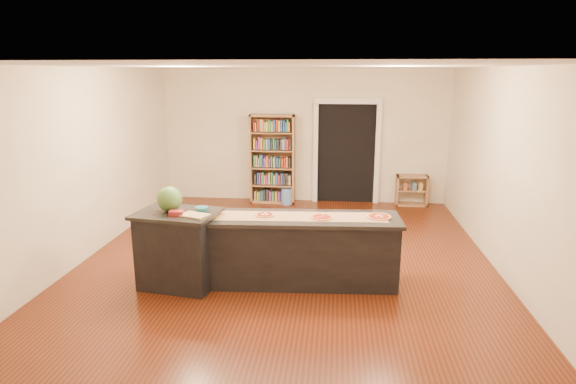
# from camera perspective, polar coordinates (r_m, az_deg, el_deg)

# --- Properties ---
(room) EXTENTS (6.00, 7.00, 2.80)m
(room) POSITION_cam_1_polar(r_m,az_deg,el_deg) (6.83, -0.17, 2.85)
(room) COLOR #EFE5C9
(room) RESTS_ON ground
(doorway) EXTENTS (1.40, 0.09, 2.21)m
(doorway) POSITION_cam_1_polar(r_m,az_deg,el_deg) (10.24, 6.94, 5.37)
(doorway) COLOR black
(doorway) RESTS_ON room
(kitchen_island) EXTENTS (2.76, 0.75, 0.91)m
(kitchen_island) POSITION_cam_1_polar(r_m,az_deg,el_deg) (6.36, 0.61, -6.85)
(kitchen_island) COLOR black
(kitchen_island) RESTS_ON ground
(side_counter) EXTENTS (1.01, 0.74, 1.00)m
(side_counter) POSITION_cam_1_polar(r_m,az_deg,el_deg) (6.42, -12.85, -6.56)
(side_counter) COLOR black
(side_counter) RESTS_ON ground
(bookshelf) EXTENTS (0.94, 0.33, 1.87)m
(bookshelf) POSITION_cam_1_polar(r_m,az_deg,el_deg) (10.20, -1.84, 3.92)
(bookshelf) COLOR #A1754E
(bookshelf) RESTS_ON ground
(low_shelf) EXTENTS (0.65, 0.28, 0.65)m
(low_shelf) POSITION_cam_1_polar(r_m,az_deg,el_deg) (10.38, 14.43, 0.19)
(low_shelf) COLOR #A1754E
(low_shelf) RESTS_ON ground
(waste_bin) EXTENTS (0.22, 0.22, 0.33)m
(waste_bin) POSITION_cam_1_polar(r_m,az_deg,el_deg) (10.18, -0.14, -0.55)
(waste_bin) COLOR #5C88CE
(waste_bin) RESTS_ON ground
(kraft_paper) EXTENTS (2.42, 0.57, 0.00)m
(kraft_paper) POSITION_cam_1_polar(r_m,az_deg,el_deg) (6.22, 0.62, -2.91)
(kraft_paper) COLOR #956C4D
(kraft_paper) RESTS_ON kitchen_island
(watermelon) EXTENTS (0.32, 0.32, 0.32)m
(watermelon) POSITION_cam_1_polar(r_m,az_deg,el_deg) (6.29, -13.87, -0.80)
(watermelon) COLOR #144214
(watermelon) RESTS_ON side_counter
(cutting_board) EXTENTS (0.40, 0.33, 0.02)m
(cutting_board) POSITION_cam_1_polar(r_m,az_deg,el_deg) (6.04, -11.03, -2.72)
(cutting_board) COLOR tan
(cutting_board) RESTS_ON side_counter
(package_red) EXTENTS (0.19, 0.14, 0.06)m
(package_red) POSITION_cam_1_polar(r_m,az_deg,el_deg) (6.11, -13.10, -2.45)
(package_red) COLOR maroon
(package_red) RESTS_ON side_counter
(package_teal) EXTENTS (0.17, 0.17, 0.06)m
(package_teal) POSITION_cam_1_polar(r_m,az_deg,el_deg) (6.20, -10.19, -2.05)
(package_teal) COLOR #195966
(package_teal) RESTS_ON side_counter
(pizza_a) EXTENTS (0.32, 0.32, 0.02)m
(pizza_a) POSITION_cam_1_polar(r_m,az_deg,el_deg) (6.36, -9.36, -2.62)
(pizza_a) COLOR tan
(pizza_a) RESTS_ON kitchen_island
(pizza_b) EXTENTS (0.27, 0.27, 0.02)m
(pizza_b) POSITION_cam_1_polar(r_m,az_deg,el_deg) (6.26, -2.74, -2.72)
(pizza_b) COLOR tan
(pizza_b) RESTS_ON kitchen_island
(pizza_c) EXTENTS (0.30, 0.30, 0.02)m
(pizza_c) POSITION_cam_1_polar(r_m,az_deg,el_deg) (6.16, 4.02, -3.00)
(pizza_c) COLOR tan
(pizza_c) RESTS_ON kitchen_island
(pizza_d) EXTENTS (0.30, 0.30, 0.02)m
(pizza_d) POSITION_cam_1_polar(r_m,az_deg,el_deg) (6.29, 10.72, -2.87)
(pizza_d) COLOR tan
(pizza_d) RESTS_ON kitchen_island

